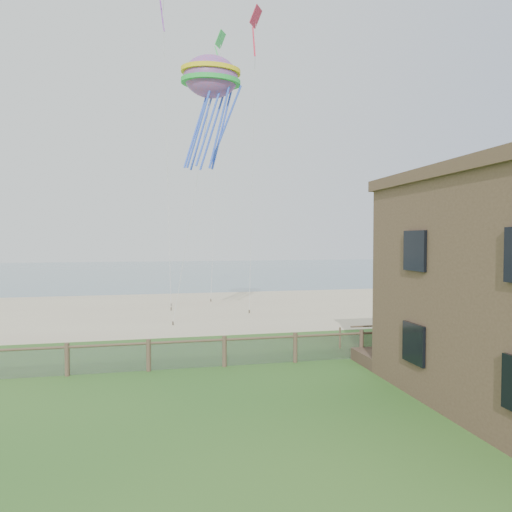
% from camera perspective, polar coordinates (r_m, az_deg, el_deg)
% --- Properties ---
extents(ground, '(160.00, 160.00, 0.00)m').
position_cam_1_polar(ground, '(13.50, -0.02, -20.38)').
color(ground, '#24581E').
rests_on(ground, ground).
extents(sand_beach, '(72.00, 20.00, 0.02)m').
position_cam_1_polar(sand_beach, '(34.69, -7.82, -6.54)').
color(sand_beach, '#C5B08E').
rests_on(sand_beach, ground).
extents(ocean, '(160.00, 68.00, 0.02)m').
position_cam_1_polar(ocean, '(78.41, -10.33, -1.79)').
color(ocean, slate).
rests_on(ocean, ground).
extents(chainlink_fence, '(36.20, 0.20, 1.25)m').
position_cam_1_polar(chainlink_fence, '(18.96, -3.96, -12.02)').
color(chainlink_fence, brown).
rests_on(chainlink_fence, ground).
extents(picnic_table, '(1.78, 1.49, 0.66)m').
position_cam_1_polar(picnic_table, '(18.86, 18.13, -12.89)').
color(picnic_table, brown).
rests_on(picnic_table, ground).
extents(octopus_kite, '(3.63, 2.89, 6.64)m').
position_cam_1_polar(octopus_kite, '(25.92, -5.64, 17.84)').
color(octopus_kite, '#FE283E').
extents(kite_purple, '(1.97, 2.28, 3.24)m').
position_cam_1_polar(kite_purple, '(35.48, -11.67, 28.60)').
color(kite_purple, purple).
extents(kite_red, '(2.06, 1.88, 2.65)m').
position_cam_1_polar(kite_red, '(30.58, -0.02, 26.49)').
color(kite_red, red).
extents(kite_green, '(2.19, 1.95, 2.96)m').
position_cam_1_polar(kite_green, '(36.85, -4.46, 24.11)').
color(kite_green, '#37CF52').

